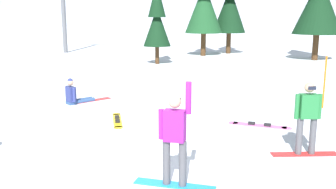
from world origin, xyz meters
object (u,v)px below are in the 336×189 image
Objects in this scene: pine_tree_twin at (230,1)px; snowboarder_midground at (307,117)px; trail_marker_pole at (325,82)px; loose_snowboard_near_left at (259,125)px; snowboarder_background at (75,95)px; snowboarder_foreground at (175,138)px; pine_tree_slender at (157,19)px; loose_snowboard_near_right at (117,120)px.

snowboarder_midground is at bearing -90.37° from pine_tree_twin.
loose_snowboard_near_left is at bearing -136.74° from trail_marker_pole.
pine_tree_twin is (7.18, 19.02, 3.91)m from snowboarder_background.
pine_tree_slender is (-2.13, 18.49, 1.93)m from snowboarder_foreground.
trail_marker_pole is at bearing 17.51° from loose_snowboard_near_right.
snowboarder_midground is (2.99, 1.90, -0.06)m from snowboarder_foreground.
trail_marker_pole is at bearing 43.26° from loose_snowboard_near_left.
pine_tree_twin is at bearing 83.05° from snowboarder_foreground.
loose_snowboard_near_left is (6.34, -2.52, -0.31)m from snowboarder_background.
pine_tree_twin is at bearing 54.12° from pine_tree_slender.
snowboarder_background is 3.04m from loose_snowboard_near_right.
pine_tree_twin reaches higher than pine_tree_slender.
snowboarder_midground reaches higher than loose_snowboard_near_left.
loose_snowboard_near_right is 14.29m from pine_tree_slender.
pine_tree_slender is at bearing -125.88° from pine_tree_twin.
pine_tree_slender reaches higher than loose_snowboard_near_left.
pine_tree_slender is 0.69× the size of pine_tree_twin.
snowboarder_background is at bearing -110.68° from pine_tree_twin.
snowboarder_foreground is 4.93m from loose_snowboard_near_left.
trail_marker_pole reaches higher than loose_snowboard_near_right.
snowboarder_foreground is 7.91m from snowboarder_background.
snowboarder_midground is 0.33× the size of pine_tree_slender.
trail_marker_pole is at bearing -59.24° from pine_tree_slender.
snowboarder_foreground is at bearing -59.16° from snowboarder_background.
pine_tree_twin is at bearing 89.63° from snowboarder_midground.
pine_tree_slender is at bearing 96.58° from snowboarder_foreground.
snowboarder_foreground is at bearing -126.21° from trail_marker_pole.
snowboarder_foreground reaches higher than snowboarder_background.
loose_snowboard_near_right is 7.31m from trail_marker_pole.
trail_marker_pole is at bearing -84.75° from pine_tree_twin.
trail_marker_pole is at bearing 68.26° from snowboarder_midground.
loose_snowboard_near_right is (-5.01, 2.61, -0.90)m from snowboarder_midground.
pine_tree_slender is (-7.03, 11.81, 1.99)m from trail_marker_pole.
snowboarder_background is 12.16m from pine_tree_slender.
loose_snowboard_near_right is 1.00× the size of trail_marker_pole.
snowboarder_foreground is 1.18× the size of snowboarder_midground.
snowboarder_midground is at bearing 32.44° from snowboarder_foreground.
pine_tree_twin reaches higher than loose_snowboard_near_right.
snowboarder_midground is 5.15m from trail_marker_pole.
pine_tree_twin is at bearing 87.77° from loose_snowboard_near_left.
snowboarder_midground is 1.16× the size of snowboarder_background.
snowboarder_foreground is 26.18m from pine_tree_twin.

